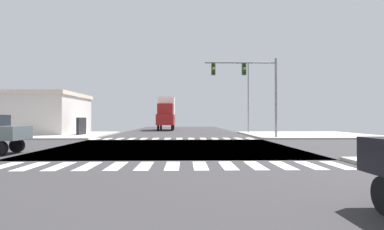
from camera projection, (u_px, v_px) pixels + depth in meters
ground at (173, 147)px, 18.07m from camera, size 90.00×90.00×0.05m
sidewalk_corner_ne at (306, 135)px, 30.39m from camera, size 12.00×12.00×0.14m
sidewalk_corner_nw at (46, 135)px, 29.75m from camera, size 12.00×12.00×0.14m
crosswalk_near at (158, 166)px, 10.77m from camera, size 13.50×2.00×0.01m
crosswalk_far at (174, 139)px, 25.36m from camera, size 13.50×2.00×0.01m
traffic_signal_mast at (249, 79)px, 25.49m from camera, size 6.17×0.55×6.84m
street_lamp at (246, 91)px, 34.96m from camera, size 1.78×0.32×8.30m
bank_building at (26, 114)px, 32.68m from camera, size 13.07×9.24×4.44m
box_truck_middle_2 at (166, 113)px, 44.21m from camera, size 2.40×7.20×4.85m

